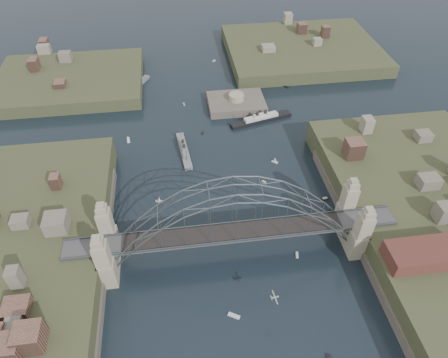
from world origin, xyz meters
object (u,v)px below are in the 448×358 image
wharf_shed (429,254)px  ocean_liner (261,119)px  fort_island (236,107)px  naval_cruiser_near (184,150)px  bridge (234,222)px  naval_cruiser_far (137,85)px

wharf_shed → ocean_liner: bearing=108.6°
fort_island → naval_cruiser_near: bearing=-130.4°
naval_cruiser_near → wharf_shed: bearing=-46.9°
naval_cruiser_near → ocean_liner: (29.83, 14.68, 0.02)m
wharf_shed → naval_cruiser_near: 79.86m
fort_island → wharf_shed: (32.00, -84.00, 10.34)m
bridge → ocean_liner: bearing=71.5°
ocean_liner → wharf_shed: bearing=-71.4°
bridge → ocean_liner: (19.59, 58.59, -11.40)m
bridge → naval_cruiser_near: size_ratio=4.28×
naval_cruiser_near → ocean_liner: bearing=26.2°
bridge → fort_island: (12.00, 70.00, -12.66)m
bridge → fort_island: size_ratio=3.82×
bridge → naval_cruiser_near: 46.51m
fort_island → wharf_shed: bearing=-69.1°
naval_cruiser_far → ocean_liner: ocean_liner is taller
fort_island → naval_cruiser_near: size_ratio=1.12×
bridge → wharf_shed: size_ratio=4.20×
fort_island → ocean_liner: (7.59, -11.41, 1.26)m
fort_island → naval_cruiser_far: size_ratio=1.41×
bridge → naval_cruiser_far: size_ratio=5.39×
wharf_shed → fort_island: bearing=110.9°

